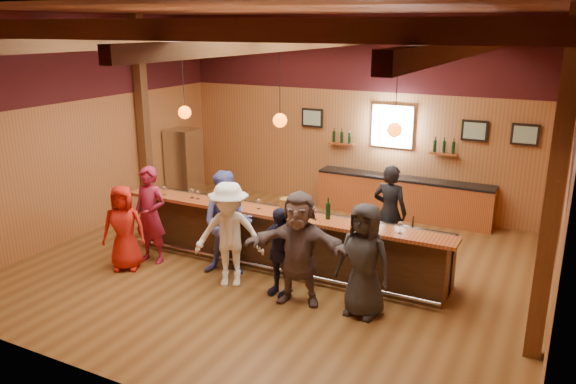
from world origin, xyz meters
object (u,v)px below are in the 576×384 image
object	(u,v)px
bar_counter	(285,238)
customer_redvest	(150,215)
customer_denim	(228,223)
customer_dark	(364,260)
customer_brown	(299,248)
bottle_a	(305,206)
customer_navy	(280,252)
stainless_fridge	(184,165)
bartender	(390,212)
ice_bucket	(286,206)
customer_orange	(124,228)
back_bar_cabinet	(403,197)
customer_white	(229,235)

from	to	relation	value
bar_counter	customer_redvest	world-z (taller)	customer_redvest
customer_denim	customer_dark	xyz separation A→B (m)	(2.63, -0.33, -0.05)
customer_denim	customer_brown	bearing A→B (deg)	-33.94
customer_brown	bottle_a	distance (m)	1.16
customer_navy	customer_dark	distance (m)	1.44
stainless_fridge	customer_brown	distance (m)	6.19
bartender	ice_bucket	size ratio (longest dim) A/B	7.00
customer_redvest	customer_dark	distance (m)	4.18
stainless_fridge	customer_orange	xyz separation A→B (m)	(1.64, -3.93, -0.12)
customer_brown	bar_counter	bearing A→B (deg)	112.92
back_bar_cabinet	stainless_fridge	size ratio (longest dim) A/B	2.22
customer_orange	customer_white	world-z (taller)	customer_white
bar_counter	customer_navy	bearing A→B (deg)	-66.78
bottle_a	customer_navy	bearing A→B (deg)	-90.49
bar_counter	customer_redvest	bearing A→B (deg)	-156.28
bar_counter	customer_denim	xyz separation A→B (m)	(-0.72, -0.80, 0.41)
customer_denim	customer_dark	distance (m)	2.65
customer_redvest	customer_navy	world-z (taller)	customer_redvest
customer_navy	bottle_a	xyz separation A→B (m)	(0.01, 0.94, 0.50)
back_bar_cabinet	customer_dark	world-z (taller)	customer_dark
bartender	ice_bucket	bearing A→B (deg)	50.20
customer_dark	bartender	distance (m)	2.33
back_bar_cabinet	customer_brown	distance (m)	4.82
bar_counter	customer_navy	xyz separation A→B (m)	(0.48, -1.12, 0.23)
customer_redvest	bottle_a	xyz separation A→B (m)	(2.76, 0.82, 0.34)
customer_brown	bartender	world-z (taller)	customer_brown
customer_denim	customer_brown	world-z (taller)	customer_denim
customer_orange	bartender	distance (m)	4.86
bar_counter	customer_brown	size ratio (longest dim) A/B	3.43
customer_orange	customer_brown	distance (m)	3.36
back_bar_cabinet	stainless_fridge	bearing A→B (deg)	-168.07
stainless_fridge	customer_dark	bearing A→B (deg)	-30.70
customer_dark	customer_orange	bearing A→B (deg)	-169.43
bar_counter	customer_brown	xyz separation A→B (m)	(0.87, -1.22, 0.40)
customer_dark	ice_bucket	xyz separation A→B (m)	(-1.74, 0.86, 0.35)
back_bar_cabinet	customer_navy	world-z (taller)	customer_navy
customer_navy	ice_bucket	bearing A→B (deg)	119.24
customer_brown	ice_bucket	distance (m)	1.22
stainless_fridge	customer_white	distance (m)	5.17
back_bar_cabinet	ice_bucket	xyz separation A→B (m)	(-1.02, -3.84, 0.76)
customer_redvest	customer_brown	world-z (taller)	customer_brown
customer_denim	customer_brown	distance (m)	1.64
back_bar_cabinet	customer_denim	distance (m)	4.79
bar_counter	back_bar_cabinet	bearing A→B (deg)	71.66
back_bar_cabinet	customer_orange	size ratio (longest dim) A/B	2.56
ice_bucket	customer_dark	bearing A→B (deg)	-26.16
customer_white	bottle_a	xyz separation A→B (m)	(0.92, 1.01, 0.34)
customer_orange	customer_denim	size ratio (longest dim) A/B	0.83
ice_bucket	bottle_a	world-z (taller)	bottle_a
ice_bucket	back_bar_cabinet	bearing A→B (deg)	75.20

